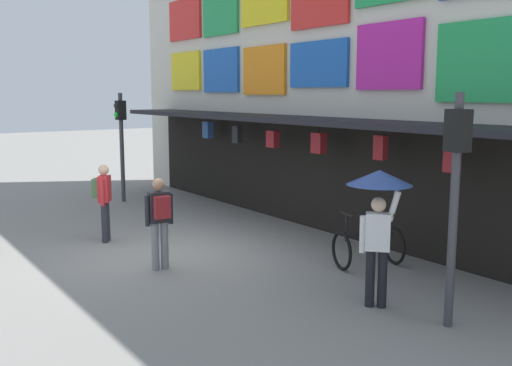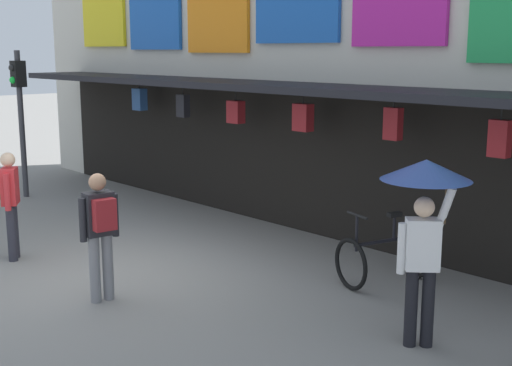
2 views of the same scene
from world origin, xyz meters
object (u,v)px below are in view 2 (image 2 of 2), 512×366
(pedestrian_in_blue, at_px, (100,228))
(pedestrian_in_white, at_px, (9,198))
(bicycle_parked, at_px, (383,256))
(traffic_light_near, at_px, (20,100))
(pedestrian_with_umbrella, at_px, (425,200))

(pedestrian_in_blue, relative_size, pedestrian_in_white, 1.00)
(bicycle_parked, xyz_separation_m, pedestrian_in_white, (-4.61, -3.29, 0.59))
(traffic_light_near, height_order, pedestrian_in_white, traffic_light_near)
(traffic_light_near, distance_m, bicycle_parked, 9.14)
(bicycle_parked, bearing_deg, pedestrian_in_white, -144.46)
(traffic_light_near, xyz_separation_m, pedestrian_in_blue, (6.83, -2.08, -1.16))
(pedestrian_with_umbrella, distance_m, pedestrian_in_white, 6.44)
(bicycle_parked, height_order, pedestrian_in_blue, pedestrian_in_blue)
(pedestrian_with_umbrella, xyz_separation_m, pedestrian_in_blue, (-3.57, -1.82, -0.66))
(pedestrian_in_white, bearing_deg, pedestrian_with_umbrella, 17.38)
(bicycle_parked, distance_m, pedestrian_in_white, 5.70)
(bicycle_parked, distance_m, pedestrian_with_umbrella, 2.39)
(bicycle_parked, distance_m, pedestrian_in_blue, 3.85)
(traffic_light_near, xyz_separation_m, pedestrian_with_umbrella, (10.40, -0.27, -0.50))
(traffic_light_near, xyz_separation_m, bicycle_parked, (8.90, 1.11, -1.75))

